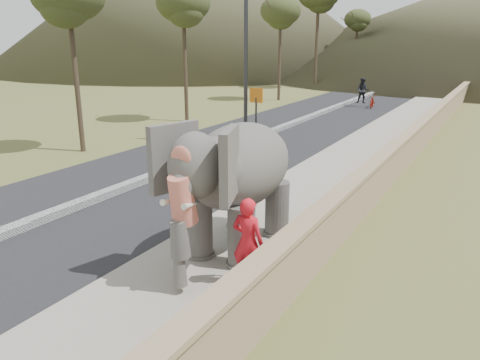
# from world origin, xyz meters

# --- Properties ---
(ground) EXTENTS (160.00, 160.00, 0.00)m
(ground) POSITION_xyz_m (0.00, 0.00, 0.00)
(ground) COLOR olive
(ground) RESTS_ON ground
(road) EXTENTS (7.00, 120.00, 0.03)m
(road) POSITION_xyz_m (-5.00, 10.00, 0.01)
(road) COLOR black
(road) RESTS_ON ground
(median) EXTENTS (0.35, 120.00, 0.22)m
(median) POSITION_xyz_m (-5.00, 10.00, 0.11)
(median) COLOR black
(median) RESTS_ON ground
(walkway) EXTENTS (3.00, 120.00, 0.15)m
(walkway) POSITION_xyz_m (0.00, 10.00, 0.07)
(walkway) COLOR #9E9687
(walkway) RESTS_ON ground
(parapet) EXTENTS (0.30, 120.00, 1.10)m
(parapet) POSITION_xyz_m (1.65, 10.00, 0.55)
(parapet) COLOR tan
(parapet) RESTS_ON ground
(lamppost) EXTENTS (1.76, 0.36, 8.00)m
(lamppost) POSITION_xyz_m (-4.69, 11.14, 4.87)
(lamppost) COLOR #2C2D31
(lamppost) RESTS_ON ground
(signboard) EXTENTS (0.60, 0.08, 2.40)m
(signboard) POSITION_xyz_m (-4.50, 11.14, 1.64)
(signboard) COLOR #2D2D33
(signboard) RESTS_ON ground
(elephant_and_man) EXTENTS (2.25, 3.82, 2.73)m
(elephant_and_man) POSITION_xyz_m (0.02, 1.87, 1.50)
(elephant_and_man) COLOR #615D57
(elephant_and_man) RESTS_ON ground
(motorcyclist) EXTENTS (1.54, 1.71, 1.91)m
(motorcyclist) POSITION_xyz_m (-3.45, 24.68, 0.76)
(motorcyclist) COLOR maroon
(motorcyclist) RESTS_ON ground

